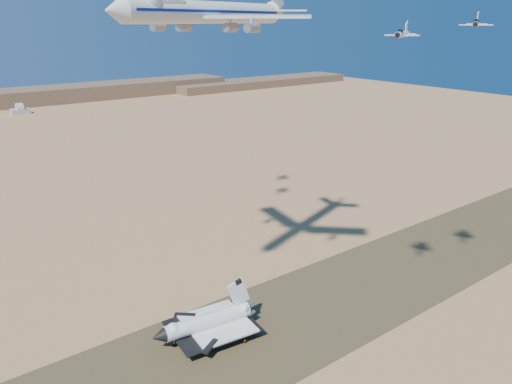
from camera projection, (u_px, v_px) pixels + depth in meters
ground at (256, 334)px, 160.65m from camera, size 1200.00×1200.00×0.00m
runway at (256, 334)px, 160.64m from camera, size 600.00×50.00×0.06m
ridgeline at (31, 99)px, 592.28m from camera, size 960.00×90.00×18.00m
shuttle at (207, 323)px, 158.48m from camera, size 35.07×24.02×17.22m
carrier_747 at (205, 12)px, 145.81m from camera, size 79.68×59.15×20.03m
crew_a at (237, 340)px, 156.22m from camera, size 0.58×0.77×1.91m
crew_b at (251, 335)px, 158.89m from camera, size 0.94×0.93×1.73m
crew_c at (245, 341)px, 155.49m from camera, size 1.22×0.96×1.86m
chase_jet_a at (402, 34)px, 126.51m from camera, size 15.47×10.12×4.06m
chase_jet_b at (476, 24)px, 136.49m from camera, size 15.54×10.47×4.11m
chase_jet_c at (194, 8)px, 193.12m from camera, size 13.56×8.57×3.54m
chase_jet_d at (205, 13)px, 218.66m from camera, size 14.42×8.54×3.71m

